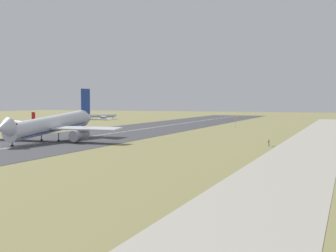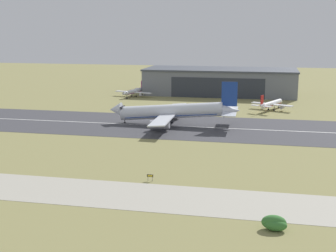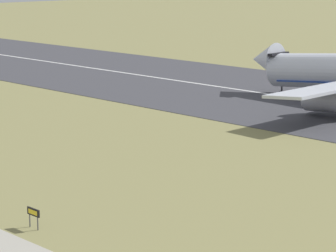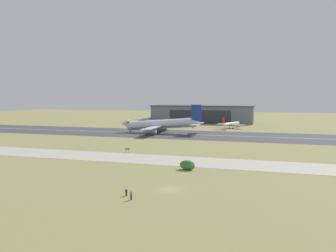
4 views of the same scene
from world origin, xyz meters
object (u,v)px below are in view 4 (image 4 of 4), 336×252
(airplane_landing, at_px, (160,125))
(airplane_parked_centre, at_px, (145,119))
(runway_sign, at_px, (127,149))
(spectator_left, at_px, (126,192))
(airplane_parked_west, at_px, (231,124))
(shrub_clump, at_px, (188,165))
(spectator_right, at_px, (131,195))

(airplane_landing, distance_m, airplane_parked_centre, 77.96)
(airplane_parked_centre, bearing_deg, runway_sign, -72.52)
(runway_sign, distance_m, spectator_left, 55.57)
(airplane_parked_west, distance_m, shrub_clump, 129.84)
(airplane_landing, bearing_deg, runway_sign, -83.17)
(airplane_landing, distance_m, shrub_clump, 96.33)
(spectator_left, bearing_deg, airplane_parked_centre, 109.07)
(spectator_left, xyz_separation_m, spectator_right, (2.05, -2.15, 0.17))
(runway_sign, bearing_deg, spectator_right, -65.80)
(airplane_landing, relative_size, spectator_left, 31.16)
(airplane_parked_west, height_order, airplane_parked_centre, airplane_parked_west)
(shrub_clump, height_order, runway_sign, shrub_clump)
(shrub_clump, bearing_deg, runway_sign, 142.26)
(runway_sign, bearing_deg, airplane_landing, 96.83)
(airplane_parked_centre, xyz_separation_m, shrub_clump, (71.77, -158.59, -1.53))
(airplane_landing, xyz_separation_m, runway_sign, (7.97, -66.57, -3.84))
(shrub_clump, relative_size, runway_sign, 2.80)
(airplane_parked_west, height_order, spectator_left, airplane_parked_west)
(airplane_landing, distance_m, runway_sign, 67.16)
(airplane_parked_west, xyz_separation_m, spectator_left, (-7.18, -158.55, -2.07))
(airplane_parked_centre, height_order, spectator_right, airplane_parked_centre)
(airplane_landing, bearing_deg, airplane_parked_centre, 116.62)
(airplane_landing, xyz_separation_m, airplane_parked_west, (37.02, 40.90, -2.15))
(airplane_parked_west, relative_size, shrub_clump, 5.04)
(airplane_landing, bearing_deg, airplane_parked_west, 47.85)
(shrub_clump, bearing_deg, airplane_parked_west, 89.92)
(airplane_landing, height_order, spectator_right, airplane_landing)
(shrub_clump, distance_m, spectator_right, 31.27)
(airplane_parked_west, relative_size, runway_sign, 14.10)
(runway_sign, distance_m, spectator_right, 58.36)
(runway_sign, xyz_separation_m, spectator_right, (23.92, -53.23, -0.22))
(airplane_parked_west, bearing_deg, runway_sign, -105.13)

